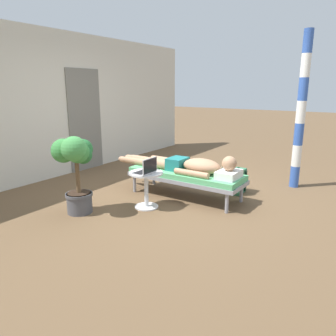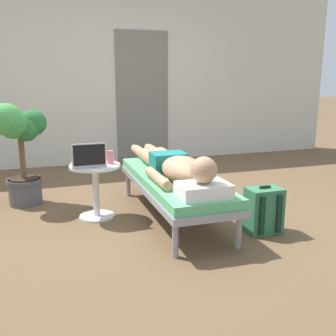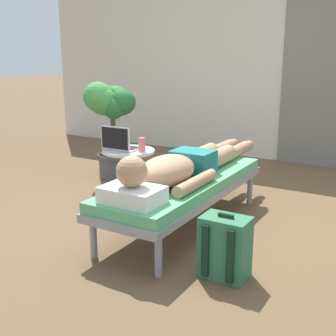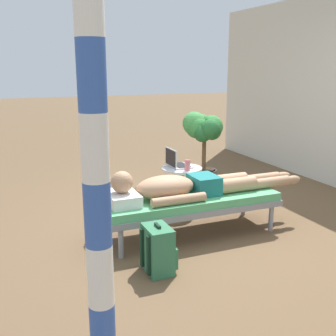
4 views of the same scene
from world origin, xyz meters
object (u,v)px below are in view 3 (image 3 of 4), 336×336
object	(u,v)px
side_table	(129,167)
drink_glass	(142,145)
lounge_chair	(184,186)
laptop	(120,144)
potted_plant	(111,114)
backpack	(225,247)
person_reclining	(182,167)

from	to	relation	value
side_table	drink_glass	bearing A→B (deg)	0.19
lounge_chair	drink_glass	size ratio (longest dim) A/B	14.48
side_table	laptop	bearing A→B (deg)	-139.48
lounge_chair	potted_plant	distance (m)	1.69
side_table	backpack	distance (m)	1.58
person_reclining	potted_plant	world-z (taller)	potted_plant
person_reclining	laptop	bearing A→B (deg)	164.32
laptop	potted_plant	bearing A→B (deg)	132.22
person_reclining	potted_plant	xyz separation A→B (m)	(-1.40, 0.91, 0.22)
drink_glass	potted_plant	world-z (taller)	potted_plant
side_table	backpack	world-z (taller)	side_table
laptop	backpack	world-z (taller)	laptop
lounge_chair	laptop	xyz separation A→B (m)	(-0.77, 0.18, 0.24)
person_reclining	laptop	xyz separation A→B (m)	(-0.77, 0.22, 0.07)
lounge_chair	backpack	bearing A→B (deg)	-43.69
side_table	drink_glass	size ratio (longest dim) A/B	4.13
backpack	potted_plant	world-z (taller)	potted_plant
side_table	laptop	distance (m)	0.24
side_table	potted_plant	xyz separation A→B (m)	(-0.69, 0.64, 0.38)
person_reclining	backpack	size ratio (longest dim) A/B	5.12
side_table	potted_plant	world-z (taller)	potted_plant
side_table	potted_plant	bearing A→B (deg)	137.01
backpack	lounge_chair	bearing A→B (deg)	136.31
laptop	backpack	distance (m)	1.64
person_reclining	drink_glass	bearing A→B (deg)	154.38
backpack	laptop	bearing A→B (deg)	150.87
lounge_chair	side_table	xyz separation A→B (m)	(-0.71, 0.23, 0.01)
drink_glass	potted_plant	bearing A→B (deg)	142.57
drink_glass	potted_plant	size ratio (longest dim) A/B	0.12
laptop	drink_glass	bearing A→B (deg)	13.85
person_reclining	potted_plant	size ratio (longest dim) A/B	2.00
person_reclining	side_table	size ratio (longest dim) A/B	4.15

